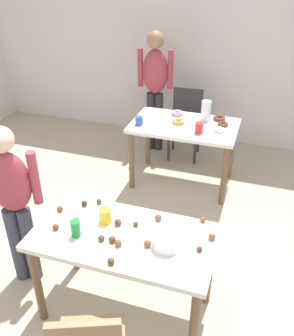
% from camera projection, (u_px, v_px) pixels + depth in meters
% --- Properties ---
extents(ground_plane, '(6.40, 6.40, 0.00)m').
position_uv_depth(ground_plane, '(118.00, 302.00, 3.03)').
color(ground_plane, tan).
extents(wall_back, '(6.40, 0.10, 2.60)m').
position_uv_depth(wall_back, '(206.00, 46.00, 4.97)').
color(wall_back, silver).
rests_on(wall_back, ground_plane).
extents(dining_table_near, '(1.26, 0.67, 0.75)m').
position_uv_depth(dining_table_near, '(124.00, 247.00, 2.65)').
color(dining_table_near, silver).
rests_on(dining_table_near, ground_plane).
extents(dining_table_far, '(1.16, 0.71, 0.75)m').
position_uv_depth(dining_table_far, '(184.00, 133.00, 4.23)').
color(dining_table_far, silver).
rests_on(dining_table_far, ground_plane).
extents(chair_far_table, '(0.43, 0.43, 0.87)m').
position_uv_depth(chair_far_table, '(186.00, 119.00, 4.92)').
color(chair_far_table, '#2D2D33').
rests_on(chair_far_table, ground_plane).
extents(person_girl_near, '(0.45, 0.29, 1.40)m').
position_uv_depth(person_girl_near, '(13.00, 197.00, 2.85)').
color(person_girl_near, '#383D4C').
rests_on(person_girl_near, ground_plane).
extents(person_adult_far, '(0.45, 0.23, 1.57)m').
position_uv_depth(person_adult_far, '(155.00, 82.00, 4.81)').
color(person_adult_far, '#28282D').
rests_on(person_adult_far, ground_plane).
extents(mixing_bowl, '(0.18, 0.18, 0.08)m').
position_uv_depth(mixing_bowl, '(166.00, 243.00, 2.47)').
color(mixing_bowl, white).
rests_on(mixing_bowl, dining_table_near).
extents(soda_can, '(0.07, 0.07, 0.12)m').
position_uv_depth(soda_can, '(76.00, 229.00, 2.56)').
color(soda_can, '#198438').
rests_on(soda_can, dining_table_near).
extents(fork_near, '(0.17, 0.02, 0.01)m').
position_uv_depth(fork_near, '(192.00, 232.00, 2.62)').
color(fork_near, silver).
rests_on(fork_near, dining_table_near).
extents(cup_near_0, '(0.09, 0.09, 0.11)m').
position_uv_depth(cup_near_0, '(105.00, 216.00, 2.69)').
color(cup_near_0, yellow).
rests_on(cup_near_0, dining_table_near).
extents(cake_ball_0, '(0.04, 0.04, 0.04)m').
position_uv_depth(cake_ball_0, '(84.00, 203.00, 2.87)').
color(cake_ball_0, '#3D2319').
rests_on(cake_ball_0, dining_table_near).
extents(cake_ball_1, '(0.05, 0.05, 0.05)m').
position_uv_depth(cake_ball_1, '(111.00, 261.00, 2.35)').
color(cake_ball_1, brown).
rests_on(cake_ball_1, dining_table_near).
extents(cake_ball_2, '(0.05, 0.05, 0.05)m').
position_uv_depth(cake_ball_2, '(118.00, 222.00, 2.67)').
color(cake_ball_2, brown).
rests_on(cake_ball_2, dining_table_near).
extents(cake_ball_3, '(0.05, 0.05, 0.05)m').
position_uv_depth(cake_ball_3, '(212.00, 237.00, 2.55)').
color(cake_ball_3, brown).
rests_on(cake_ball_3, dining_table_near).
extents(cake_ball_4, '(0.05, 0.05, 0.05)m').
position_uv_depth(cake_ball_4, '(112.00, 239.00, 2.52)').
color(cake_ball_4, brown).
rests_on(cake_ball_4, dining_table_near).
extents(cake_ball_5, '(0.04, 0.04, 0.04)m').
position_uv_depth(cake_ball_5, '(136.00, 224.00, 2.67)').
color(cake_ball_5, brown).
rests_on(cake_ball_5, dining_table_near).
extents(cake_ball_6, '(0.05, 0.05, 0.05)m').
position_uv_depth(cake_ball_6, '(158.00, 217.00, 2.72)').
color(cake_ball_6, brown).
rests_on(cake_ball_6, dining_table_near).
extents(cake_ball_7, '(0.04, 0.04, 0.04)m').
position_uv_depth(cake_ball_7, '(99.00, 201.00, 2.90)').
color(cake_ball_7, brown).
rests_on(cake_ball_7, dining_table_near).
extents(cake_ball_8, '(0.04, 0.04, 0.04)m').
position_uv_depth(cake_ball_8, '(60.00, 209.00, 2.81)').
color(cake_ball_8, brown).
rests_on(cake_ball_8, dining_table_near).
extents(cake_ball_9, '(0.05, 0.05, 0.05)m').
position_uv_depth(cake_ball_9, '(56.00, 227.00, 2.63)').
color(cake_ball_9, brown).
rests_on(cake_ball_9, dining_table_near).
extents(cake_ball_10, '(0.05, 0.05, 0.05)m').
position_uv_depth(cake_ball_10, '(148.00, 243.00, 2.49)').
color(cake_ball_10, brown).
rests_on(cake_ball_10, dining_table_near).
extents(cake_ball_11, '(0.04, 0.04, 0.04)m').
position_uv_depth(cake_ball_11, '(203.00, 219.00, 2.71)').
color(cake_ball_11, brown).
rests_on(cake_ball_11, dining_table_near).
extents(cake_ball_12, '(0.05, 0.05, 0.05)m').
position_uv_depth(cake_ball_12, '(76.00, 220.00, 2.69)').
color(cake_ball_12, brown).
rests_on(cake_ball_12, dining_table_near).
extents(cake_ball_13, '(0.04, 0.04, 0.04)m').
position_uv_depth(cake_ball_13, '(101.00, 238.00, 2.54)').
color(cake_ball_13, brown).
rests_on(cake_ball_13, dining_table_near).
extents(cake_ball_14, '(0.04, 0.04, 0.04)m').
position_uv_depth(cake_ball_14, '(200.00, 249.00, 2.45)').
color(cake_ball_14, brown).
rests_on(cake_ball_14, dining_table_near).
extents(cake_ball_15, '(0.05, 0.05, 0.05)m').
position_uv_depth(cake_ball_15, '(118.00, 243.00, 2.49)').
color(cake_ball_15, brown).
rests_on(cake_ball_15, dining_table_near).
extents(pitcher_far, '(0.11, 0.11, 0.22)m').
position_uv_depth(pitcher_far, '(206.00, 111.00, 4.22)').
color(pitcher_far, white).
rests_on(pitcher_far, dining_table_far).
extents(cup_far_0, '(0.08, 0.08, 0.11)m').
position_uv_depth(cup_far_0, '(199.00, 128.00, 3.95)').
color(cup_far_0, red).
rests_on(cup_far_0, dining_table_far).
extents(cup_far_1, '(0.08, 0.08, 0.09)m').
position_uv_depth(cup_far_1, '(139.00, 121.00, 4.14)').
color(cup_far_1, '#3351B2').
rests_on(cup_far_1, dining_table_far).
extents(donut_far_0, '(0.11, 0.11, 0.03)m').
position_uv_depth(donut_far_0, '(223.00, 124.00, 4.13)').
color(donut_far_0, brown).
rests_on(donut_far_0, dining_table_far).
extents(donut_far_1, '(0.12, 0.12, 0.03)m').
position_uv_depth(donut_far_1, '(219.00, 130.00, 4.00)').
color(donut_far_1, white).
rests_on(donut_far_1, dining_table_far).
extents(donut_far_2, '(0.14, 0.14, 0.04)m').
position_uv_depth(donut_far_2, '(219.00, 118.00, 4.26)').
color(donut_far_2, brown).
rests_on(donut_far_2, dining_table_far).
extents(donut_far_3, '(0.14, 0.14, 0.04)m').
position_uv_depth(donut_far_3, '(177.00, 113.00, 4.39)').
color(donut_far_3, pink).
rests_on(donut_far_3, dining_table_far).
extents(donut_far_4, '(0.14, 0.14, 0.04)m').
position_uv_depth(donut_far_4, '(178.00, 121.00, 4.18)').
color(donut_far_4, gold).
rests_on(donut_far_4, dining_table_far).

